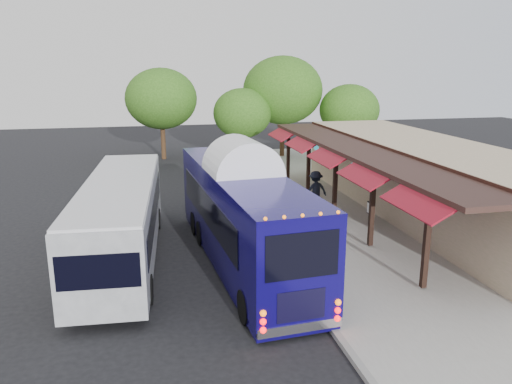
{
  "coord_description": "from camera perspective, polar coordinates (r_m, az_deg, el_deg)",
  "views": [
    {
      "loc": [
        -4.74,
        -17.45,
        7.26
      ],
      "look_at": [
        -0.17,
        3.37,
        1.8
      ],
      "focal_mm": 35.0,
      "sensor_mm": 36.0,
      "label": 1
    }
  ],
  "objects": [
    {
      "name": "sign_board",
      "position": [
        23.31,
        12.85,
        -1.94
      ],
      "size": [
        0.07,
        0.48,
        1.05
      ],
      "rotation": [
        0.0,
        0.0,
        0.03
      ],
      "color": "black",
      "rests_on": "sidewalk"
    },
    {
      "name": "tree_far",
      "position": [
        39.76,
        -10.77,
        10.42
      ],
      "size": [
        5.51,
        5.51,
        7.05
      ],
      "color": "#382314",
      "rests_on": "ground"
    },
    {
      "name": "ped_a",
      "position": [
        17.8,
        5.96,
        -6.55
      ],
      "size": [
        0.63,
        0.48,
        1.56
      ],
      "primitive_type": "imported",
      "rotation": [
        0.0,
        0.0,
        -0.2
      ],
      "color": "black",
      "rests_on": "sidewalk"
    },
    {
      "name": "coach_bus",
      "position": [
        18.38,
        -1.55,
        -2.21
      ],
      "size": [
        3.39,
        11.88,
        3.76
      ],
      "rotation": [
        0.0,
        0.0,
        0.08
      ],
      "color": "#0E0756",
      "rests_on": "ground"
    },
    {
      "name": "curb",
      "position": [
        23.13,
        0.19,
        -3.74
      ],
      "size": [
        0.2,
        40.0,
        0.16
      ],
      "primitive_type": "cube",
      "color": "gray",
      "rests_on": "ground"
    },
    {
      "name": "ped_b",
      "position": [
        19.69,
        4.53,
        -4.14
      ],
      "size": [
        0.96,
        0.82,
        1.75
      ],
      "primitive_type": "imported",
      "rotation": [
        0.0,
        0.0,
        3.34
      ],
      "color": "black",
      "rests_on": "sidewalk"
    },
    {
      "name": "tree_left",
      "position": [
        37.71,
        -1.58,
        8.97
      ],
      "size": [
        4.37,
        4.37,
        5.59
      ],
      "color": "#382314",
      "rests_on": "ground"
    },
    {
      "name": "city_bus",
      "position": [
        19.52,
        -15.15,
        -2.71
      ],
      "size": [
        3.19,
        11.55,
        3.07
      ],
      "rotation": [
        0.0,
        0.0,
        -0.06
      ],
      "color": "gray",
      "rests_on": "ground"
    },
    {
      "name": "ped_c",
      "position": [
        25.76,
        0.55,
        0.61
      ],
      "size": [
        1.17,
        1.14,
        1.97
      ],
      "primitive_type": "imported",
      "rotation": [
        0.0,
        0.0,
        3.89
      ],
      "color": "black",
      "rests_on": "sidewalk"
    },
    {
      "name": "station_shelter",
      "position": [
        25.72,
        18.63,
        1.45
      ],
      "size": [
        8.15,
        20.0,
        3.6
      ],
      "color": "tan",
      "rests_on": "ground"
    },
    {
      "name": "ped_d",
      "position": [
        25.26,
        6.81,
        0.21
      ],
      "size": [
        1.36,
        0.91,
        1.95
      ],
      "primitive_type": "imported",
      "rotation": [
        0.0,
        0.0,
        3.29
      ],
      "color": "black",
      "rests_on": "sidewalk"
    },
    {
      "name": "sidewalk",
      "position": [
        24.63,
        11.52,
        -2.9
      ],
      "size": [
        10.0,
        40.0,
        0.15
      ],
      "primitive_type": "cube",
      "color": "#9E9B93",
      "rests_on": "ground"
    },
    {
      "name": "tree_right",
      "position": [
        39.26,
        10.61,
        9.2
      ],
      "size": [
        4.57,
        4.57,
        5.85
      ],
      "color": "#382314",
      "rests_on": "ground"
    },
    {
      "name": "tree_mid",
      "position": [
        39.71,
        3.07,
        11.52
      ],
      "size": [
        6.22,
        6.22,
        7.96
      ],
      "color": "#382314",
      "rests_on": "ground"
    },
    {
      "name": "ground",
      "position": [
        19.49,
        2.63,
        -7.52
      ],
      "size": [
        90.0,
        90.0,
        0.0
      ],
      "primitive_type": "plane",
      "color": "black",
      "rests_on": "ground"
    }
  ]
}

